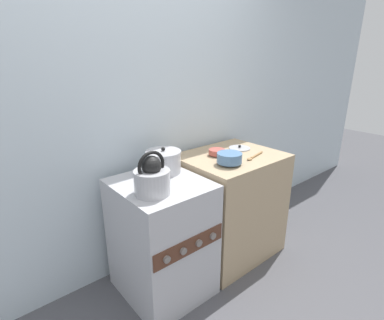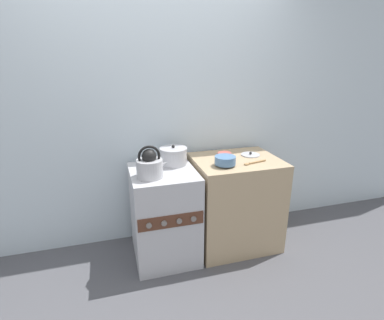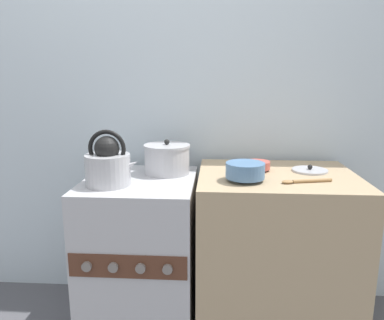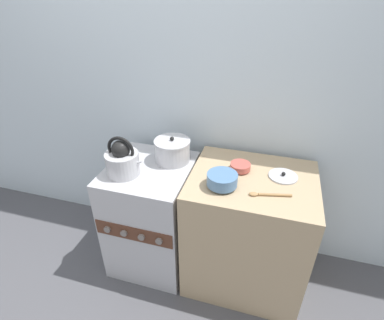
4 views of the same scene
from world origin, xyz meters
TOP-DOWN VIEW (x-y plane):
  - wall_back at (0.00, 0.70)m, footprint 7.00×0.06m
  - stove at (0.00, 0.30)m, footprint 0.55×0.62m
  - counter at (0.68, 0.32)m, footprint 0.77×0.63m
  - kettle at (-0.12, 0.19)m, footprint 0.26×0.21m
  - cooking_pot at (0.12, 0.43)m, footprint 0.24×0.24m
  - enamel_bowl at (0.51, 0.18)m, footprint 0.18×0.18m
  - small_ceramic_bowl at (0.59, 0.38)m, footprint 0.13×0.13m
  - loose_pot_lid at (0.85, 0.38)m, footprint 0.18×0.18m
  - wooden_spoon at (0.77, 0.17)m, footprint 0.24×0.08m

SIDE VIEW (x-z plane):
  - stove at x=0.00m, z-range 0.00..0.83m
  - counter at x=0.68m, z-range 0.00..0.86m
  - loose_pot_lid at x=0.85m, z-range 0.85..0.88m
  - wooden_spoon at x=0.77m, z-range 0.86..0.88m
  - small_ceramic_bowl at x=0.59m, z-range 0.86..0.91m
  - cooking_pot at x=0.12m, z-range 0.81..1.00m
  - enamel_bowl at x=0.51m, z-range 0.87..0.95m
  - kettle at x=-0.12m, z-range 0.80..1.06m
  - wall_back at x=0.00m, z-range 0.00..2.50m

